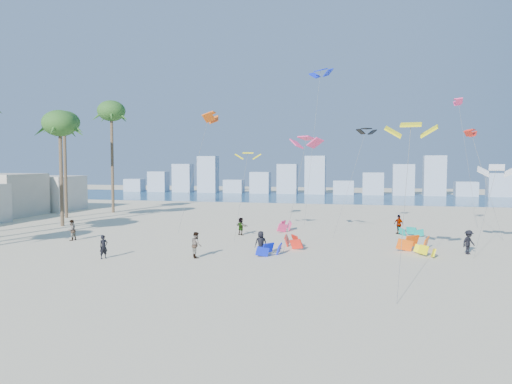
# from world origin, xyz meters

# --- Properties ---
(ground) EXTENTS (220.00, 220.00, 0.00)m
(ground) POSITION_xyz_m (0.00, 0.00, 0.00)
(ground) COLOR beige
(ground) RESTS_ON ground
(ocean) EXTENTS (220.00, 220.00, 0.00)m
(ocean) POSITION_xyz_m (0.00, 72.00, 0.01)
(ocean) COLOR navy
(ocean) RESTS_ON ground
(kitesurfer_near) EXTENTS (0.68, 0.75, 1.73)m
(kitesurfer_near) POSITION_xyz_m (-6.53, 7.93, 0.87)
(kitesurfer_near) COLOR black
(kitesurfer_near) RESTS_ON ground
(kitesurfer_mid) EXTENTS (1.08, 1.16, 1.90)m
(kitesurfer_mid) POSITION_xyz_m (-0.09, 9.78, 0.95)
(kitesurfer_mid) COLOR gray
(kitesurfer_mid) RESTS_ON ground
(kitesurfers_far) EXTENTS (39.42, 14.54, 1.88)m
(kitesurfers_far) POSITION_xyz_m (6.77, 17.65, 0.91)
(kitesurfers_far) COLOR black
(kitesurfers_far) RESTS_ON ground
(grounded_kites) EXTENTS (14.68, 15.67, 1.05)m
(grounded_kites) POSITION_xyz_m (10.13, 17.97, 0.46)
(grounded_kites) COLOR #0D21E0
(grounded_kites) RESTS_ON ground
(flying_kites) EXTENTS (32.93, 37.15, 18.66)m
(flying_kites) POSITION_xyz_m (11.22, 22.02, 11.28)
(flying_kites) COLOR #FFF50D
(flying_kites) RESTS_ON ground
(distant_skyline) EXTENTS (85.00, 3.00, 8.40)m
(distant_skyline) POSITION_xyz_m (-1.19, 82.00, 3.09)
(distant_skyline) COLOR #9EADBF
(distant_skyline) RESTS_ON ground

